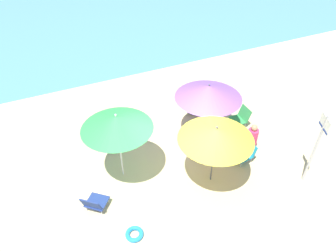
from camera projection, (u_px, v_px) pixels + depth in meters
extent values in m
plane|color=#D3BC8C|center=(186.00, 178.00, 8.68)|extent=(40.00, 40.00, 0.00)
cube|color=#5693A3|center=(79.00, 19.00, 18.73)|extent=(40.00, 16.00, 0.01)
cylinder|color=#4C4C51|center=(213.00, 156.00, 8.06)|extent=(0.04, 0.04, 1.84)
cone|color=yellow|center=(216.00, 134.00, 7.59)|extent=(1.94, 1.94, 0.34)
sphere|color=#4C4C51|center=(217.00, 127.00, 7.46)|extent=(0.06, 0.06, 0.06)
cylinder|color=silver|center=(120.00, 147.00, 8.14)|extent=(0.04, 0.04, 2.08)
cone|color=green|center=(116.00, 122.00, 7.61)|extent=(1.85, 1.85, 0.38)
sphere|color=silver|center=(116.00, 115.00, 7.47)|extent=(0.06, 0.06, 0.06)
cylinder|color=#4C4C51|center=(207.00, 112.00, 9.57)|extent=(0.04, 0.04, 1.88)
cone|color=#8E56C6|center=(209.00, 92.00, 9.11)|extent=(2.05, 2.05, 0.40)
sphere|color=#4C4C51|center=(209.00, 85.00, 8.97)|extent=(0.06, 0.06, 0.06)
cube|color=teal|center=(243.00, 156.00, 9.05)|extent=(0.53, 0.49, 0.03)
cube|color=teal|center=(250.00, 148.00, 9.05)|extent=(0.18, 0.46, 0.33)
cylinder|color=silver|center=(241.00, 165.00, 8.93)|extent=(0.02, 0.02, 0.21)
cylinder|color=silver|center=(233.00, 157.00, 9.17)|extent=(0.02, 0.02, 0.21)
cylinder|color=silver|center=(251.00, 160.00, 9.09)|extent=(0.02, 0.02, 0.21)
cylinder|color=silver|center=(243.00, 153.00, 9.32)|extent=(0.02, 0.02, 0.21)
cube|color=navy|center=(111.00, 140.00, 9.56)|extent=(0.59, 0.61, 0.03)
cube|color=navy|center=(106.00, 132.00, 9.61)|extent=(0.49, 0.26, 0.33)
cylinder|color=silver|center=(120.00, 144.00, 9.62)|extent=(0.02, 0.02, 0.22)
cylinder|color=silver|center=(110.00, 149.00, 9.42)|extent=(0.02, 0.02, 0.22)
cylinder|color=silver|center=(113.00, 138.00, 9.85)|extent=(0.02, 0.02, 0.22)
cylinder|color=silver|center=(103.00, 143.00, 9.66)|extent=(0.02, 0.02, 0.22)
cube|color=#33934C|center=(238.00, 120.00, 10.40)|extent=(0.45, 0.55, 0.03)
cube|color=#33934C|center=(245.00, 113.00, 10.34)|extent=(0.18, 0.54, 0.41)
cylinder|color=silver|center=(237.00, 127.00, 10.27)|extent=(0.02, 0.02, 0.22)
cylinder|color=silver|center=(230.00, 120.00, 10.58)|extent=(0.02, 0.02, 0.22)
cylinder|color=silver|center=(245.00, 125.00, 10.38)|extent=(0.02, 0.02, 0.22)
cylinder|color=silver|center=(238.00, 118.00, 10.69)|extent=(0.02, 0.02, 0.22)
cube|color=navy|center=(97.00, 202.00, 7.78)|extent=(0.70, 0.70, 0.03)
cube|color=navy|center=(91.00, 204.00, 7.46)|extent=(0.49, 0.46, 0.41)
cylinder|color=silver|center=(94.00, 197.00, 8.04)|extent=(0.02, 0.02, 0.18)
cylinder|color=silver|center=(108.00, 200.00, 7.95)|extent=(0.02, 0.02, 0.18)
cylinder|color=silver|center=(87.00, 208.00, 7.75)|extent=(0.02, 0.02, 0.18)
cylinder|color=silver|center=(102.00, 212.00, 7.66)|extent=(0.02, 0.02, 0.18)
cube|color=#DB3866|center=(246.00, 140.00, 9.59)|extent=(0.39, 0.42, 0.12)
cylinder|color=tan|center=(242.00, 140.00, 9.76)|extent=(0.12, 0.12, 0.24)
cylinder|color=#DB3866|center=(252.00, 137.00, 9.32)|extent=(0.32, 0.32, 0.51)
sphere|color=tan|center=(254.00, 128.00, 9.10)|extent=(0.19, 0.19, 0.19)
cube|color=black|center=(195.00, 108.00, 10.97)|extent=(0.38, 0.34, 0.12)
cylinder|color=#DBAD84|center=(199.00, 109.00, 11.10)|extent=(0.12, 0.12, 0.20)
cylinder|color=black|center=(191.00, 104.00, 10.74)|extent=(0.31, 0.31, 0.52)
sphere|color=#DBAD84|center=(192.00, 95.00, 10.52)|extent=(0.19, 0.19, 0.19)
cylinder|color=#ADADB2|center=(314.00, 151.00, 7.92)|extent=(0.06, 0.06, 2.23)
cube|color=white|center=(325.00, 123.00, 7.37)|extent=(0.24, 0.46, 0.35)
cube|color=navy|center=(323.00, 128.00, 7.46)|extent=(0.25, 0.47, 0.06)
torus|color=#238CD8|center=(134.00, 234.00, 7.23)|extent=(0.43, 0.43, 0.11)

